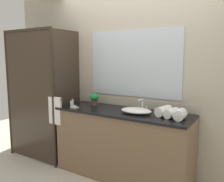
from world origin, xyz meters
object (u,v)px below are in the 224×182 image
Objects in this scene: soap_dish at (74,107)px; sink_basin at (136,111)px; potted_plant at (94,98)px; rolled_towel_far_edge at (164,111)px; amenity_bottle_shampoo at (73,103)px; rolled_towel_middle at (172,113)px; amenity_bottle_body_wash at (71,104)px; rolled_towel_near_edge at (180,115)px; faucet at (142,106)px.

sink_basin is at bearing 11.01° from soap_dish.
rolled_towel_far_edge is at bearing -4.00° from potted_plant.
potted_plant is at bearing 68.26° from soap_dish.
rolled_towel_middle is at bearing 4.08° from amenity_bottle_shampoo.
sink_basin is 3.80× the size of amenity_bottle_shampoo.
amenity_bottle_body_wash is at bearing -73.40° from amenity_bottle_shampoo.
potted_plant is 1.30m from rolled_towel_near_edge.
sink_basin is 0.95m from amenity_bottle_body_wash.
soap_dish is at bearing -158.42° from faucet.
amenity_bottle_body_wash is (-0.94, -0.13, 0.01)m from sink_basin.
sink_basin is 0.34m from rolled_towel_far_edge.
faucet is 0.99m from amenity_bottle_body_wash.
amenity_bottle_shampoo is 1.08× the size of amenity_bottle_body_wash.
soap_dish is (-0.85, -0.34, -0.04)m from faucet.
sink_basin is at bearing 4.80° from amenity_bottle_shampoo.
sink_basin is 2.31× the size of faucet.
rolled_towel_far_edge reaches higher than soap_dish.
rolled_towel_far_edge reaches higher than amenity_bottle_shampoo.
faucet is 0.98× the size of potted_plant.
faucet reaches higher than rolled_towel_near_edge.
faucet reaches higher than sink_basin.
amenity_bottle_shampoo is at bearing -173.89° from rolled_towel_far_edge.
rolled_towel_far_edge reaches higher than rolled_towel_middle.
potted_plant reaches higher than rolled_towel_middle.
amenity_bottle_shampoo is (-0.96, -0.25, -0.00)m from faucet.
amenity_bottle_body_wash is (-0.21, -0.26, -0.05)m from potted_plant.
potted_plant reaches higher than rolled_towel_far_edge.
rolled_towel_far_edge is (1.28, 0.19, 0.01)m from amenity_bottle_body_wash.
rolled_towel_middle reaches higher than amenity_bottle_body_wash.
soap_dish is 0.10m from amenity_bottle_body_wash.
potted_plant is at bearing 169.81° from sink_basin.
soap_dish is 1.04× the size of amenity_bottle_body_wash.
sink_basin is 4.08× the size of amenity_bottle_body_wash.
potted_plant is at bearing 174.52° from rolled_towel_middle.
potted_plant is 0.33m from soap_dish.
potted_plant is 0.31m from amenity_bottle_shampoo.
amenity_bottle_shampoo is at bearing 106.60° from amenity_bottle_body_wash.
faucet is (0.00, 0.17, 0.02)m from sink_basin.
amenity_bottle_body_wash is (-0.09, 0.03, 0.03)m from soap_dish.
sink_basin is 0.75m from potted_plant.
rolled_towel_near_edge is at bearing 5.55° from soap_dish.
rolled_towel_near_edge is at bearing 1.93° from amenity_bottle_shampoo.
potted_plant is at bearing 172.84° from rolled_towel_near_edge.
sink_basin is 3.92× the size of soap_dish.
potted_plant is 0.83× the size of rolled_towel_middle.
soap_dish is 0.48× the size of rolled_towel_middle.
rolled_towel_far_edge is (1.19, 0.22, 0.04)m from soap_dish.
amenity_bottle_shampoo is (-0.10, 0.09, 0.03)m from soap_dish.
amenity_bottle_shampoo reaches higher than amenity_bottle_body_wash.
faucet is 0.99m from amenity_bottle_shampoo.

